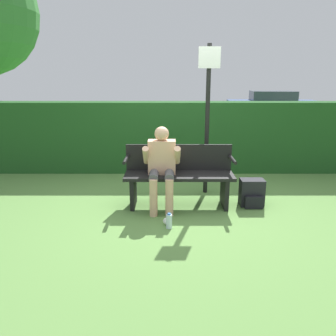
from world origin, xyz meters
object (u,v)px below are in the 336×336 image
(person_seated, at_px, (161,163))
(park_bench, at_px, (178,175))
(water_bottle, at_px, (168,221))
(parked_car, at_px, (271,104))
(backpack, at_px, (251,193))
(signpost, at_px, (207,111))

(person_seated, bearing_deg, park_bench, 25.07)
(park_bench, bearing_deg, water_bottle, -100.32)
(park_bench, xyz_separation_m, parked_car, (5.20, 12.48, 0.12))
(water_bottle, bearing_deg, backpack, 32.13)
(parked_car, bearing_deg, signpost, -106.31)
(person_seated, height_order, backpack, person_seated)
(person_seated, bearing_deg, water_bottle, -81.53)
(park_bench, relative_size, backpack, 3.97)
(park_bench, height_order, person_seated, person_seated)
(parked_car, bearing_deg, water_bottle, -106.56)
(person_seated, xyz_separation_m, backpack, (1.35, 0.08, -0.48))
(park_bench, bearing_deg, parked_car, 67.39)
(signpost, bearing_deg, parked_car, 68.34)
(park_bench, height_order, backpack, park_bench)
(person_seated, distance_m, signpost, 1.19)
(parked_car, bearing_deg, person_seated, -108.05)
(water_bottle, bearing_deg, park_bench, 79.68)
(park_bench, xyz_separation_m, water_bottle, (-0.15, -0.82, -0.37))
(backpack, xyz_separation_m, parked_car, (4.10, 12.51, 0.40))
(park_bench, distance_m, signpost, 1.14)
(backpack, distance_m, water_bottle, 1.47)
(signpost, relative_size, parked_car, 0.51)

